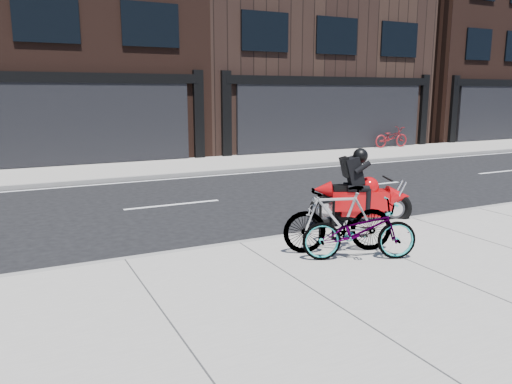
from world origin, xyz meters
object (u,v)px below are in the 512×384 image
motorcycle (366,194)px  bicycle_front (359,230)px  bike_rack (327,217)px  bicycle_rear (338,219)px  bicycle_far (391,137)px

motorcycle → bicycle_front: bearing=-107.8°
bike_rack → motorcycle: bearing=30.8°
bicycle_rear → bicycle_front: bearing=28.3°
bike_rack → motorcycle: motorcycle is taller
motorcycle → bicycle_far: bearing=69.6°
bike_rack → bicycle_far: (11.62, 11.60, 0.05)m
bike_rack → bicycle_far: size_ratio=0.40×
bicycle_front → bicycle_far: bicycle_far is taller
bicycle_rear → motorcycle: size_ratio=0.89×
bicycle_far → motorcycle: bearing=138.7°
bike_rack → bicycle_front: bearing=-94.9°
bike_rack → bicycle_front: bicycle_front is taller
motorcycle → bicycle_far: (10.01, 10.64, -0.04)m
bike_rack → bicycle_rear: (-0.16, -0.57, 0.11)m
motorcycle → bicycle_far: size_ratio=1.12×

